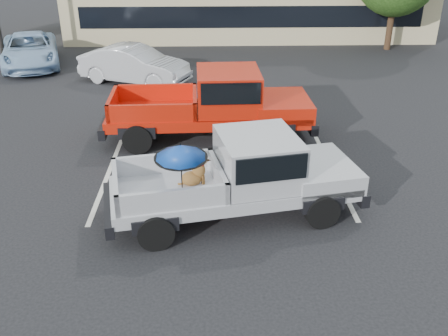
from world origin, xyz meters
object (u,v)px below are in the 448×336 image
(silver_pickup, at_px, (248,172))
(blue_suv, at_px, (30,50))
(red_pickup, at_px, (222,102))
(silver_sedan, at_px, (134,65))

(silver_pickup, height_order, blue_suv, silver_pickup)
(red_pickup, bearing_deg, silver_sedan, 118.55)
(blue_suv, bearing_deg, silver_pickup, -72.54)
(red_pickup, height_order, silver_sedan, red_pickup)
(red_pickup, relative_size, blue_suv, 1.23)
(silver_pickup, height_order, silver_sedan, silver_pickup)
(red_pickup, distance_m, silver_sedan, 6.84)
(silver_pickup, bearing_deg, blue_suv, 113.00)
(silver_pickup, xyz_separation_m, silver_sedan, (-3.88, 10.41, -0.30))
(red_pickup, xyz_separation_m, blue_suv, (-8.55, 8.70, -0.42))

